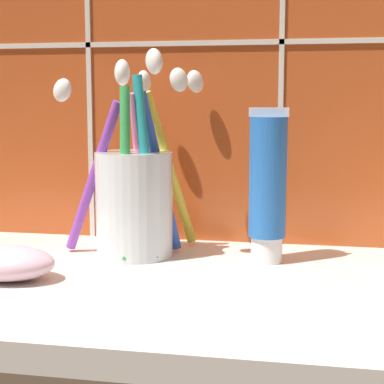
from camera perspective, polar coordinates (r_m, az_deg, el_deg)
The scene contains 4 objects.
sink_counter at distance 51.36cm, azimuth 4.49°, elevation -9.13°, with size 77.58×29.77×2.00cm, color silver.
toothbrush_cup at distance 58.75cm, azimuth -5.06°, elevation -0.16°, with size 13.92×11.26×18.70cm.
toothpaste_tube at distance 56.38cm, azimuth 6.74°, elevation 0.47°, with size 3.43×3.27×13.61cm.
soap_bar at distance 53.65cm, azimuth -16.35°, elevation -6.05°, with size 8.35×5.44×2.76cm, color #DBB2C6.
Camera 1 is at (5.32, -48.70, 16.41)cm, focal length 60.00 mm.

